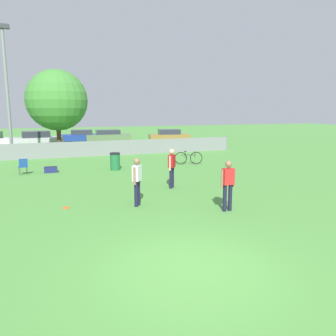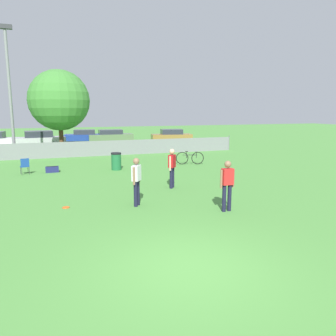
% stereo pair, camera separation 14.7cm
% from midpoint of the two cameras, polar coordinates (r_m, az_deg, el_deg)
% --- Properties ---
extents(ground_plane, '(120.00, 120.00, 0.00)m').
position_cam_midpoint_polar(ground_plane, '(7.22, 4.13, -17.10)').
color(ground_plane, '#4C8C3D').
extents(fence_backline, '(22.89, 0.07, 1.21)m').
position_cam_midpoint_polar(fence_backline, '(24.16, -13.39, 3.27)').
color(fence_backline, gray).
rests_on(fence_backline, ground_plane).
extents(light_pole, '(0.90, 0.36, 8.82)m').
position_cam_midpoint_polar(light_pole, '(25.16, -25.81, 13.38)').
color(light_pole, gray).
rests_on(light_pole, ground_plane).
extents(tree_near_pole, '(4.39, 4.39, 6.19)m').
position_cam_midpoint_polar(tree_near_pole, '(25.57, -18.26, 11.12)').
color(tree_near_pole, brown).
rests_on(tree_near_pole, ground_plane).
extents(player_receiver_white, '(0.39, 0.44, 1.68)m').
position_cam_midpoint_polar(player_receiver_white, '(11.30, -5.14, -1.82)').
color(player_receiver_white, '#191933').
rests_on(player_receiver_white, ground_plane).
extents(player_thrower_red, '(0.53, 0.23, 1.68)m').
position_cam_midpoint_polar(player_thrower_red, '(10.84, 10.66, -2.47)').
color(player_thrower_red, '#191933').
rests_on(player_thrower_red, ground_plane).
extents(player_defender_red, '(0.41, 0.42, 1.68)m').
position_cam_midpoint_polar(player_defender_red, '(13.87, 1.00, 0.43)').
color(player_defender_red, '#191933').
rests_on(player_defender_red, ground_plane).
extents(frisbee_disc, '(0.25, 0.25, 0.03)m').
position_cam_midpoint_polar(frisbee_disc, '(11.76, -17.02, -6.58)').
color(frisbee_disc, '#E5591E').
rests_on(frisbee_disc, ground_plane).
extents(folding_chair_sideline, '(0.49, 0.49, 0.85)m').
position_cam_midpoint_polar(folding_chair_sideline, '(18.42, -23.47, 0.45)').
color(folding_chair_sideline, '#333338').
rests_on(folding_chair_sideline, ground_plane).
extents(bicycle_sideline, '(1.66, 0.60, 0.82)m').
position_cam_midpoint_polar(bicycle_sideline, '(20.15, 4.04, 1.76)').
color(bicycle_sideline, black).
rests_on(bicycle_sideline, ground_plane).
extents(trash_bin, '(0.57, 0.57, 0.96)m').
position_cam_midpoint_polar(trash_bin, '(18.42, -8.78, 1.18)').
color(trash_bin, '#1E6638').
rests_on(trash_bin, ground_plane).
extents(gear_bag_sideline, '(0.67, 0.37, 0.33)m').
position_cam_midpoint_polar(gear_bag_sideline, '(18.60, -19.31, -0.23)').
color(gear_bag_sideline, navy).
rests_on(gear_bag_sideline, ground_plane).
extents(parked_car_silver, '(4.55, 2.16, 1.48)m').
position_cam_midpoint_polar(parked_car_silver, '(31.26, -21.44, 4.63)').
color(parked_car_silver, black).
rests_on(parked_car_silver, ground_plane).
extents(parked_car_blue, '(4.24, 2.26, 1.29)m').
position_cam_midpoint_polar(parked_car_blue, '(35.19, -14.18, 5.41)').
color(parked_car_blue, black).
rests_on(parked_car_blue, ground_plane).
extents(parked_car_olive, '(4.61, 1.84, 1.27)m').
position_cam_midpoint_polar(parked_car_olive, '(35.01, -9.85, 5.55)').
color(parked_car_olive, black).
rests_on(parked_car_olive, ground_plane).
extents(parked_car_tan, '(4.27, 2.28, 1.37)m').
position_cam_midpoint_polar(parked_car_tan, '(33.57, 0.74, 5.58)').
color(parked_car_tan, black).
rests_on(parked_car_tan, ground_plane).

